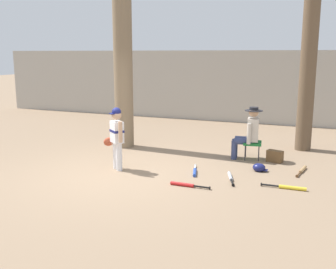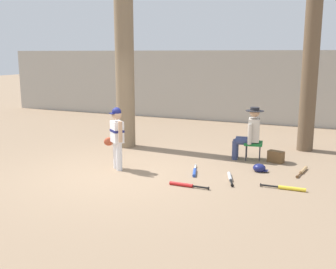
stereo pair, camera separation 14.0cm
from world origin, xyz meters
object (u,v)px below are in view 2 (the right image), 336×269
(seated_spectator, at_px, (249,132))
(bat_blue_youth, at_px, (195,172))
(folding_stool, at_px, (253,144))
(bat_wood_tan, at_px, (303,171))
(batting_helmet_navy, at_px, (259,168))
(tree_near_player, at_px, (125,58))
(handbag_beside_stool, at_px, (276,157))
(bat_aluminum_silver, at_px, (230,178))
(young_ballplayer, at_px, (116,134))
(bat_yellow_trainer, at_px, (288,188))
(tree_behind_spectator, at_px, (311,59))
(bat_red_barrel, at_px, (184,185))

(seated_spectator, xyz_separation_m, bat_blue_youth, (-0.77, -1.52, -0.61))
(folding_stool, relative_size, seated_spectator, 0.38)
(bat_wood_tan, distance_m, batting_helmet_navy, 0.88)
(tree_near_player, xyz_separation_m, seated_spectator, (3.21, -0.05, -1.63))
(handbag_beside_stool, bearing_deg, bat_blue_youth, -132.81)
(tree_near_player, height_order, bat_aluminum_silver, tree_near_player)
(young_ballplayer, xyz_separation_m, bat_aluminum_silver, (2.35, 0.26, -0.71))
(folding_stool, distance_m, bat_yellow_trainer, 2.11)
(tree_behind_spectator, distance_m, batting_helmet_navy, 3.24)
(tree_behind_spectator, distance_m, folding_stool, 2.56)
(handbag_beside_stool, bearing_deg, tree_behind_spectator, 71.56)
(young_ballplayer, distance_m, bat_yellow_trainer, 3.53)
(batting_helmet_navy, bearing_deg, young_ballplayer, -160.26)
(tree_behind_spectator, height_order, bat_aluminum_silver, tree_behind_spectator)
(folding_stool, height_order, bat_yellow_trainer, folding_stool)
(bat_aluminum_silver, height_order, bat_blue_youth, same)
(bat_yellow_trainer, distance_m, bat_blue_youth, 1.89)
(tree_near_player, height_order, folding_stool, tree_near_player)
(handbag_beside_stool, relative_size, bat_blue_youth, 0.46)
(young_ballplayer, bearing_deg, bat_blue_youth, 12.65)
(seated_spectator, height_order, bat_red_barrel, seated_spectator)
(tree_behind_spectator, xyz_separation_m, folding_stool, (-1.01, -1.42, -1.87))
(tree_near_player, relative_size, bat_red_barrel, 6.81)
(bat_wood_tan, distance_m, bat_aluminum_silver, 1.62)
(tree_near_player, height_order, tree_behind_spectator, tree_near_player)
(seated_spectator, bearing_deg, bat_wood_tan, -25.32)
(tree_behind_spectator, xyz_separation_m, seated_spectator, (-1.10, -1.44, -1.60))
(tree_near_player, distance_m, bat_red_barrel, 4.17)
(tree_near_player, distance_m, batting_helmet_navy, 4.34)
(tree_behind_spectator, relative_size, bat_yellow_trainer, 6.24)
(folding_stool, xyz_separation_m, batting_helmet_navy, (0.32, -0.90, -0.29))
(bat_red_barrel, distance_m, bat_blue_youth, 0.86)
(seated_spectator, distance_m, bat_wood_tan, 1.50)
(bat_red_barrel, relative_size, bat_blue_youth, 1.02)
(tree_behind_spectator, bearing_deg, seated_spectator, -127.49)
(handbag_beside_stool, bearing_deg, bat_red_barrel, -118.56)
(tree_near_player, xyz_separation_m, tree_behind_spectator, (4.31, 1.39, -0.04))
(bat_wood_tan, bearing_deg, folding_stool, 152.23)
(handbag_beside_stool, distance_m, bat_yellow_trainer, 1.85)
(seated_spectator, height_order, bat_yellow_trainer, seated_spectator)
(bat_aluminum_silver, bearing_deg, tree_behind_spectator, 70.04)
(bat_blue_youth, bearing_deg, bat_yellow_trainer, -8.92)
(folding_stool, bearing_deg, seated_spectator, -171.31)
(bat_yellow_trainer, xyz_separation_m, batting_helmet_navy, (-0.69, 0.93, 0.04))
(young_ballplayer, distance_m, handbag_beside_stool, 3.55)
(bat_red_barrel, bearing_deg, bat_yellow_trainer, 17.64)
(young_ballplayer, xyz_separation_m, bat_yellow_trainer, (3.46, 0.06, -0.71))
(folding_stool, bearing_deg, bat_aluminum_silver, -93.63)
(young_ballplayer, height_order, bat_aluminum_silver, young_ballplayer)
(tree_near_player, xyz_separation_m, bat_wood_tan, (4.45, -0.64, -2.24))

